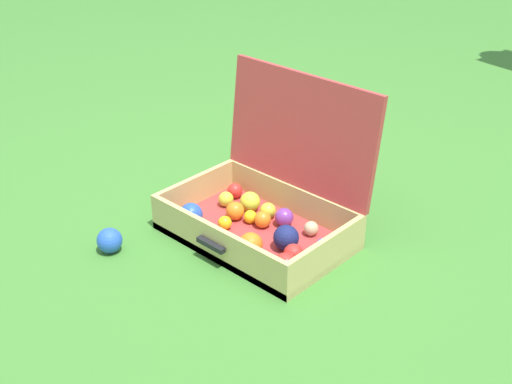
{
  "coord_description": "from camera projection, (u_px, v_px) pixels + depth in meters",
  "views": [
    {
      "loc": [
        1.26,
        -1.31,
        1.2
      ],
      "look_at": [
        -0.01,
        0.06,
        0.17
      ],
      "focal_mm": 46.87,
      "sensor_mm": 36.0,
      "label": 1
    }
  ],
  "objects": [
    {
      "name": "open_suitcase",
      "position": [
        267.0,
        204.0,
        2.19
      ],
      "size": [
        0.6,
        0.46,
        0.51
      ],
      "color": "#B23838",
      "rests_on": "ground"
    },
    {
      "name": "stray_ball_on_grass",
      "position": [
        110.0,
        240.0,
        2.12
      ],
      "size": [
        0.08,
        0.08,
        0.08
      ],
      "primitive_type": "sphere",
      "color": "blue",
      "rests_on": "ground"
    },
    {
      "name": "ground_plane",
      "position": [
        245.0,
        246.0,
        2.17
      ],
      "size": [
        16.0,
        16.0,
        0.0
      ],
      "primitive_type": "plane",
      "color": "#3D7A2D"
    }
  ]
}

